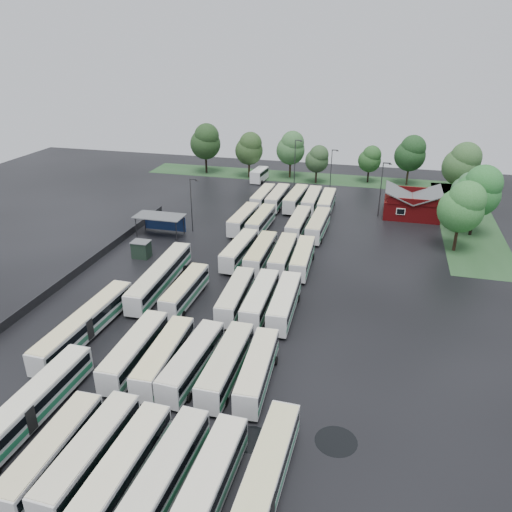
% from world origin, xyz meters
% --- Properties ---
extents(ground, '(160.00, 160.00, 0.00)m').
position_xyz_m(ground, '(0.00, 0.00, 0.00)').
color(ground, black).
rests_on(ground, ground).
extents(brick_building, '(10.07, 8.60, 5.39)m').
position_xyz_m(brick_building, '(24.00, 42.77, 1.87)').
color(brick_building, maroon).
rests_on(brick_building, ground).
extents(wash_shed, '(8.20, 4.20, 3.58)m').
position_xyz_m(wash_shed, '(-17.20, 22.02, 2.99)').
color(wash_shed, '#2D2D30').
rests_on(wash_shed, ground).
extents(utility_hut, '(2.70, 2.20, 2.62)m').
position_xyz_m(utility_hut, '(-16.20, 12.60, 1.32)').
color(utility_hut, black).
rests_on(utility_hut, ground).
extents(grass_strip_north, '(80.00, 10.00, 0.01)m').
position_xyz_m(grass_strip_north, '(2.00, 64.80, 0.01)').
color(grass_strip_north, '#214321').
rests_on(grass_strip_north, ground).
extents(grass_strip_east, '(10.00, 50.00, 0.01)m').
position_xyz_m(grass_strip_east, '(34.00, 42.80, 0.01)').
color(grass_strip_east, '#214321').
rests_on(grass_strip_east, ground).
extents(west_fence, '(0.10, 50.00, 1.20)m').
position_xyz_m(west_fence, '(-22.20, 8.00, 0.60)').
color(west_fence, '#2D2D30').
rests_on(west_fence, ground).
extents(bus_r0c0, '(2.48, 11.24, 3.12)m').
position_xyz_m(bus_r0c0, '(-4.27, -26.33, 1.72)').
color(bus_r0c0, silver).
rests_on(bus_r0c0, ground).
extents(bus_r0c1, '(2.76, 11.61, 3.21)m').
position_xyz_m(bus_r0c1, '(-1.31, -25.80, 1.77)').
color(bus_r0c1, silver).
rests_on(bus_r0c1, ground).
extents(bus_r0c2, '(2.71, 11.42, 3.16)m').
position_xyz_m(bus_r0c2, '(1.82, -26.24, 1.74)').
color(bus_r0c2, silver).
rests_on(bus_r0c2, ground).
extents(bus_r0c3, '(2.81, 11.22, 3.10)m').
position_xyz_m(bus_r0c3, '(5.03, -25.76, 1.70)').
color(bus_r0c3, silver).
rests_on(bus_r0c3, ground).
extents(bus_r0c4, '(2.68, 11.53, 3.20)m').
position_xyz_m(bus_r0c4, '(8.44, -26.11, 1.76)').
color(bus_r0c4, silver).
rests_on(bus_r0c4, ground).
extents(bus_r1c0, '(2.66, 11.63, 3.23)m').
position_xyz_m(bus_r1c0, '(-4.38, -12.39, 1.77)').
color(bus_r1c0, silver).
rests_on(bus_r1c0, ground).
extents(bus_r1c1, '(2.79, 11.43, 3.16)m').
position_xyz_m(bus_r1c1, '(-1.09, -12.58, 1.74)').
color(bus_r1c1, silver).
rests_on(bus_r1c1, ground).
extents(bus_r1c2, '(3.00, 11.49, 3.17)m').
position_xyz_m(bus_r1c2, '(1.90, -12.58, 1.74)').
color(bus_r1c2, silver).
rests_on(bus_r1c2, ground).
extents(bus_r1c3, '(2.50, 11.62, 3.23)m').
position_xyz_m(bus_r1c3, '(5.36, -12.32, 1.78)').
color(bus_r1c3, silver).
rests_on(bus_r1c3, ground).
extents(bus_r1c4, '(2.92, 11.22, 3.09)m').
position_xyz_m(bus_r1c4, '(8.48, -12.28, 1.70)').
color(bus_r1c4, silver).
rests_on(bus_r1c4, ground).
extents(bus_r2c0, '(2.45, 11.07, 3.08)m').
position_xyz_m(bus_r2c0, '(-4.42, 1.20, 1.69)').
color(bus_r2c0, silver).
rests_on(bus_r2c0, ground).
extents(bus_r2c2, '(2.87, 11.35, 3.13)m').
position_xyz_m(bus_r2c2, '(2.16, 1.37, 1.72)').
color(bus_r2c2, silver).
rests_on(bus_r2c2, ground).
extents(bus_r2c3, '(2.68, 11.54, 3.20)m').
position_xyz_m(bus_r2c3, '(5.32, 1.30, 1.76)').
color(bus_r2c3, silver).
rests_on(bus_r2c3, ground).
extents(bus_r2c4, '(2.83, 11.61, 3.21)m').
position_xyz_m(bus_r2c4, '(8.34, 1.28, 1.77)').
color(bus_r2c4, silver).
rests_on(bus_r2c4, ground).
extents(bus_r3c1, '(2.92, 11.47, 3.17)m').
position_xyz_m(bus_r3c1, '(-1.38, 15.08, 1.74)').
color(bus_r3c1, silver).
rests_on(bus_r3c1, ground).
extents(bus_r3c2, '(2.50, 11.53, 3.21)m').
position_xyz_m(bus_r3c2, '(2.02, 14.72, 1.76)').
color(bus_r3c2, silver).
rests_on(bus_r3c2, ground).
extents(bus_r3c3, '(2.74, 11.55, 3.20)m').
position_xyz_m(bus_r3c3, '(5.33, 14.79, 1.76)').
color(bus_r3c3, silver).
rests_on(bus_r3c3, ground).
extents(bus_r3c4, '(2.76, 11.16, 3.08)m').
position_xyz_m(bus_r3c4, '(8.22, 14.82, 1.70)').
color(bus_r3c4, silver).
rests_on(bus_r3c4, ground).
extents(bus_r4c0, '(2.84, 11.45, 3.16)m').
position_xyz_m(bus_r4c0, '(-4.51, 28.37, 1.74)').
color(bus_r4c0, silver).
rests_on(bus_r4c0, ground).
extents(bus_r4c1, '(2.70, 11.29, 3.13)m').
position_xyz_m(bus_r4c1, '(-1.38, 28.34, 1.72)').
color(bus_r4c1, silver).
rests_on(bus_r4c1, ground).
extents(bus_r4c3, '(2.55, 11.63, 3.23)m').
position_xyz_m(bus_r4c3, '(5.15, 28.44, 1.78)').
color(bus_r4c3, silver).
rests_on(bus_r4c3, ground).
extents(bus_r4c4, '(2.77, 11.62, 3.22)m').
position_xyz_m(bus_r4c4, '(8.49, 28.64, 1.77)').
color(bus_r4c4, silver).
rests_on(bus_r4c4, ground).
extents(bus_r5c0, '(2.60, 11.11, 3.08)m').
position_xyz_m(bus_r5c0, '(-4.35, 41.85, 1.69)').
color(bus_r5c0, silver).
rests_on(bus_r5c0, ground).
extents(bus_r5c1, '(2.66, 11.48, 3.18)m').
position_xyz_m(bus_r5c1, '(-1.40, 41.95, 1.75)').
color(bus_r5c1, silver).
rests_on(bus_r5c1, ground).
extents(bus_r5c2, '(3.06, 11.75, 3.24)m').
position_xyz_m(bus_r5c2, '(2.19, 42.15, 1.78)').
color(bus_r5c2, silver).
rests_on(bus_r5c2, ground).
extents(bus_r5c3, '(2.55, 11.59, 3.22)m').
position_xyz_m(bus_r5c3, '(5.34, 41.90, 1.77)').
color(bus_r5c3, silver).
rests_on(bus_r5c3, ground).
extents(bus_r5c4, '(2.45, 11.19, 3.11)m').
position_xyz_m(bus_r5c4, '(8.30, 41.67, 1.71)').
color(bus_r5c4, silver).
rests_on(bus_r5c4, ground).
extents(artic_bus_west_a, '(2.67, 16.59, 3.07)m').
position_xyz_m(artic_bus_west_a, '(-9.29, -22.86, 1.70)').
color(artic_bus_west_a, silver).
rests_on(artic_bus_west_a, ground).
extents(artic_bus_west_b, '(3.02, 17.32, 3.20)m').
position_xyz_m(artic_bus_west_b, '(-9.10, 4.03, 1.77)').
color(artic_bus_west_b, silver).
rests_on(artic_bus_west_b, ground).
extents(artic_bus_west_c, '(2.89, 16.82, 3.11)m').
position_xyz_m(artic_bus_west_c, '(-12.18, -9.12, 1.72)').
color(artic_bus_west_c, silver).
rests_on(artic_bus_west_c, ground).
extents(artic_bus_east, '(2.78, 17.06, 3.16)m').
position_xyz_m(artic_bus_east, '(12.19, -26.21, 1.75)').
color(artic_bus_east, silver).
rests_on(artic_bus_east, ground).
extents(minibus, '(2.94, 6.72, 2.86)m').
position_xyz_m(minibus, '(-9.43, 58.83, 1.59)').
color(minibus, white).
rests_on(minibus, ground).
extents(tree_north_0, '(7.29, 7.29, 12.07)m').
position_xyz_m(tree_north_0, '(-23.72, 62.89, 7.76)').
color(tree_north_0, black).
rests_on(tree_north_0, ground).
extents(tree_north_1, '(6.49, 6.49, 10.75)m').
position_xyz_m(tree_north_1, '(-12.54, 61.70, 6.92)').
color(tree_north_1, black).
rests_on(tree_north_1, ground).
extents(tree_north_2, '(6.65, 6.65, 11.02)m').
position_xyz_m(tree_north_2, '(-3.09, 63.95, 7.09)').
color(tree_north_2, black).
rests_on(tree_north_2, ground).
extents(tree_north_3, '(5.29, 5.28, 8.75)m').
position_xyz_m(tree_north_3, '(3.61, 60.67, 5.63)').
color(tree_north_3, black).
rests_on(tree_north_3, ground).
extents(tree_north_4, '(5.15, 5.15, 8.53)m').
position_xyz_m(tree_north_4, '(15.06, 64.30, 5.49)').
color(tree_north_4, black).
rests_on(tree_north_4, ground).
extents(tree_north_5, '(6.79, 6.79, 11.25)m').
position_xyz_m(tree_north_5, '(23.71, 64.38, 7.24)').
color(tree_north_5, '#362A1A').
rests_on(tree_north_5, ground).
extents(tree_north_6, '(5.42, 5.42, 8.98)m').
position_xyz_m(tree_north_6, '(33.55, 63.79, 5.77)').
color(tree_north_6, black).
rests_on(tree_north_6, ground).
extents(tree_east_0, '(6.88, 6.88, 11.40)m').
position_xyz_m(tree_east_0, '(30.47, 27.33, 7.33)').
color(tree_east_0, black).
rests_on(tree_east_0, ground).
extents(tree_east_1, '(7.35, 7.35, 12.18)m').
position_xyz_m(tree_east_1, '(33.81, 35.13, 7.84)').
color(tree_east_1, black).
rests_on(tree_east_1, ground).
extents(tree_east_2, '(5.28, 5.28, 8.74)m').
position_xyz_m(tree_east_2, '(33.25, 43.89, 5.62)').
color(tree_east_2, black).
rests_on(tree_east_2, ground).
extents(tree_east_3, '(7.37, 7.37, 12.20)m').
position_xyz_m(tree_east_3, '(33.24, 53.99, 7.85)').
color(tree_east_3, '#2E2317').
rests_on(tree_east_3, ground).
extents(tree_east_4, '(5.48, 5.48, 9.08)m').
position_xyz_m(tree_east_4, '(33.77, 61.75, 5.84)').
color(tree_east_4, black).
rests_on(tree_east_4, ground).
extents(lamp_post_ne, '(1.57, 0.31, 10.20)m').
position_xyz_m(lamp_post_ne, '(18.23, 41.06, 5.92)').
color(lamp_post_ne, '#2D2D30').
rests_on(lamp_post_ne, ground).
extents(lamp_post_nw, '(1.44, 0.28, 9.35)m').
position_xyz_m(lamp_post_nw, '(-12.60, 24.94, 5.43)').
color(lamp_post_nw, '#2D2D30').
rests_on(lamp_post_nw, ground).
extents(lamp_post_back_w, '(1.63, 0.32, 10.58)m').
position_xyz_m(lamp_post_back_w, '(-0.55, 55.84, 6.14)').
color(lamp_post_back_w, '#2D2D30').
rests_on(lamp_post_back_w, ground).
extents(lamp_post_back_e, '(1.43, 0.28, 9.31)m').
position_xyz_m(lamp_post_back_e, '(7.60, 53.84, 5.41)').
color(lamp_post_back_e, '#2D2D30').
rests_on(lamp_post_back_e, ground).
extents(puddle_0, '(6.16, 6.16, 0.01)m').
position_xyz_m(puddle_0, '(-3.19, -20.89, 0.00)').
color(puddle_0, black).
rests_on(puddle_0, ground).
extents(puddle_1, '(3.17, 3.17, 0.01)m').
position_xyz_m(puddle_1, '(9.84, -19.45, 0.00)').
color(puddle_1, black).
rests_on(puddle_1, ground).
extents(puddle_2, '(7.61, 7.61, 0.01)m').
position_xyz_m(puddle_2, '(-9.19, 3.24, 0.00)').
color(puddle_2, black).
rests_on(puddle_2, ground).
extents(puddle_3, '(3.94, 3.94, 0.01)m').
position_xyz_m(puddle_3, '(5.29, 0.35, 0.00)').
color(puddle_3, black).
rests_on(puddle_3, ground).
extents(puddle_4, '(3.62, 3.62, 0.01)m').
position_xyz_m(puddle_4, '(16.75, -17.87, 0.00)').
color(puddle_4, black).
rests_on(puddle_4, ground).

